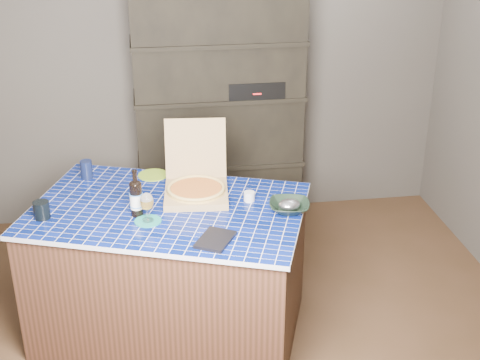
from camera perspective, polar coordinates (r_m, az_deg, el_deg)
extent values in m
plane|color=#513522|center=(4.04, 0.96, -13.89)|extent=(3.50, 3.50, 0.00)
plane|color=#4C4842|center=(5.05, -2.18, 10.20)|extent=(3.50, 0.00, 3.50)
cube|color=black|center=(4.94, -1.83, 5.63)|extent=(1.20, 0.40, 1.80)
cube|color=black|center=(4.86, 1.16, 8.09)|extent=(0.40, 0.32, 0.12)
cube|color=#4B291D|center=(3.96, -5.95, -7.84)|extent=(1.69, 1.36, 0.80)
cube|color=#041147|center=(3.75, -6.22, -2.54)|extent=(1.74, 1.40, 0.03)
cube|color=#98784E|center=(3.84, -3.75, -1.22)|extent=(0.39, 0.39, 0.04)
cube|color=#98784E|center=(3.96, -3.82, 2.71)|extent=(0.36, 0.12, 0.35)
cylinder|color=tan|center=(3.83, -3.76, -0.87)|extent=(0.33, 0.33, 0.01)
cylinder|color=maroon|center=(3.82, -3.77, -0.74)|extent=(0.29, 0.29, 0.01)
torus|color=tan|center=(3.82, -3.77, -0.68)|extent=(0.33, 0.33, 0.02)
cylinder|color=black|center=(3.65, -8.84, -1.67)|extent=(0.07, 0.07, 0.19)
ellipsoid|color=black|center=(3.61, -8.94, -0.34)|extent=(0.07, 0.07, 0.04)
cylinder|color=black|center=(3.59, -8.98, 0.30)|extent=(0.02, 0.02, 0.08)
cylinder|color=white|center=(3.65, -8.83, -1.79)|extent=(0.07, 0.07, 0.08)
cylinder|color=#3D7AD0|center=(3.66, -8.81, -2.17)|extent=(0.07, 0.07, 0.01)
cylinder|color=#3D7AD0|center=(3.63, -8.88, -1.17)|extent=(0.07, 0.07, 0.01)
cylinder|color=#167366|center=(3.61, -7.86, -3.49)|extent=(0.15, 0.15, 0.01)
cylinder|color=white|center=(3.61, -7.86, -3.41)|extent=(0.06, 0.06, 0.00)
cylinder|color=white|center=(3.59, -7.90, -2.90)|extent=(0.01, 0.01, 0.07)
ellipsoid|color=white|center=(3.56, -7.97, -1.82)|extent=(0.07, 0.07, 0.10)
cylinder|color=gold|center=(3.56, -7.96, -1.95)|extent=(0.06, 0.06, 0.05)
cylinder|color=white|center=(3.55, -7.99, -1.56)|extent=(0.06, 0.06, 0.02)
cylinder|color=black|center=(3.75, -16.57, -2.47)|extent=(0.09, 0.09, 0.10)
cube|color=black|center=(3.40, -2.12, -5.10)|extent=(0.24, 0.26, 0.02)
imported|color=black|center=(3.69, 4.23, -2.28)|extent=(0.26, 0.26, 0.05)
ellipsoid|color=#A3A4AE|center=(3.68, 4.23, -2.10)|extent=(0.12, 0.10, 0.06)
cylinder|color=silver|center=(3.79, 0.80, -1.40)|extent=(0.06, 0.06, 0.05)
cylinder|color=black|center=(4.16, -12.97, 0.88)|extent=(0.07, 0.07, 0.11)
cylinder|color=olive|center=(4.15, -7.43, 0.43)|extent=(0.18, 0.18, 0.01)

